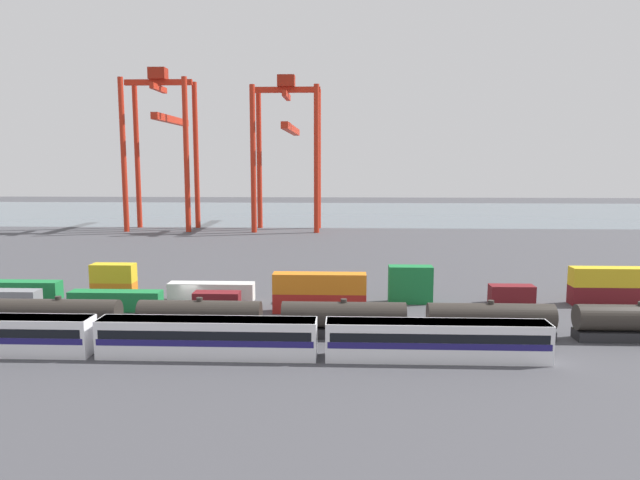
{
  "coord_description": "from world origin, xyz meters",
  "views": [
    {
      "loc": [
        21.5,
        -77.63,
        19.41
      ],
      "look_at": [
        17.02,
        31.58,
        4.82
      ],
      "focal_mm": 32.56,
      "sensor_mm": 36.0,
      "label": 1
    }
  ],
  "objects_px": {
    "passenger_train": "(207,336)",
    "freight_tank_row": "(344,319)",
    "gantry_crane_west": "(163,134)",
    "shipping_container_3": "(217,302)",
    "shipping_container_4": "(320,303)",
    "gantry_crane_central": "(288,138)",
    "shipping_container_2": "(116,301)",
    "shipping_container_11": "(410,294)",
    "shipping_container_7": "(114,291)",
    "shipping_container_6": "(18,290)"
  },
  "relations": [
    {
      "from": "shipping_container_4",
      "to": "gantry_crane_central",
      "type": "bearing_deg",
      "value": 97.81
    },
    {
      "from": "passenger_train",
      "to": "shipping_container_3",
      "type": "distance_m",
      "value": 18.18
    },
    {
      "from": "shipping_container_11",
      "to": "freight_tank_row",
      "type": "bearing_deg",
      "value": -119.44
    },
    {
      "from": "shipping_container_2",
      "to": "shipping_container_7",
      "type": "distance_m",
      "value": 6.36
    },
    {
      "from": "freight_tank_row",
      "to": "shipping_container_4",
      "type": "height_order",
      "value": "freight_tank_row"
    },
    {
      "from": "freight_tank_row",
      "to": "shipping_container_2",
      "type": "height_order",
      "value": "freight_tank_row"
    },
    {
      "from": "shipping_container_6",
      "to": "gantry_crane_west",
      "type": "bearing_deg",
      "value": 93.92
    },
    {
      "from": "shipping_container_4",
      "to": "gantry_crane_west",
      "type": "height_order",
      "value": "gantry_crane_west"
    },
    {
      "from": "passenger_train",
      "to": "shipping_container_6",
      "type": "distance_m",
      "value": 40.69
    },
    {
      "from": "passenger_train",
      "to": "shipping_container_7",
      "type": "relative_size",
      "value": 11.21
    },
    {
      "from": "passenger_train",
      "to": "shipping_container_11",
      "type": "distance_m",
      "value": 33.03
    },
    {
      "from": "shipping_container_3",
      "to": "shipping_container_4",
      "type": "distance_m",
      "value": 13.51
    },
    {
      "from": "freight_tank_row",
      "to": "shipping_container_6",
      "type": "distance_m",
      "value": 49.52
    },
    {
      "from": "shipping_container_4",
      "to": "shipping_container_11",
      "type": "xyz_separation_m",
      "value": [
        12.42,
        5.82,
        0.0
      ]
    },
    {
      "from": "shipping_container_3",
      "to": "shipping_container_7",
      "type": "relative_size",
      "value": 1.0
    },
    {
      "from": "shipping_container_4",
      "to": "gantry_crane_west",
      "type": "relative_size",
      "value": 0.26
    },
    {
      "from": "freight_tank_row",
      "to": "gantry_crane_west",
      "type": "height_order",
      "value": "gantry_crane_west"
    },
    {
      "from": "freight_tank_row",
      "to": "shipping_container_7",
      "type": "relative_size",
      "value": 13.05
    },
    {
      "from": "passenger_train",
      "to": "gantry_crane_central",
      "type": "distance_m",
      "value": 117.18
    },
    {
      "from": "gantry_crane_west",
      "to": "shipping_container_7",
      "type": "bearing_deg",
      "value": -77.32
    },
    {
      "from": "passenger_train",
      "to": "shipping_container_6",
      "type": "height_order",
      "value": "passenger_train"
    },
    {
      "from": "shipping_container_2",
      "to": "gantry_crane_central",
      "type": "bearing_deg",
      "value": 81.9
    },
    {
      "from": "shipping_container_4",
      "to": "gantry_crane_west",
      "type": "xyz_separation_m",
      "value": [
        -49.69,
        95.24,
        26.48
      ]
    },
    {
      "from": "shipping_container_4",
      "to": "shipping_container_2",
      "type": "bearing_deg",
      "value": 180.0
    },
    {
      "from": "passenger_train",
      "to": "shipping_container_2",
      "type": "bearing_deg",
      "value": 132.62
    },
    {
      "from": "freight_tank_row",
      "to": "shipping_container_6",
      "type": "relative_size",
      "value": 6.51
    },
    {
      "from": "shipping_container_11",
      "to": "shipping_container_2",
      "type": "bearing_deg",
      "value": -171.6
    },
    {
      "from": "passenger_train",
      "to": "freight_tank_row",
      "type": "relative_size",
      "value": 0.86
    },
    {
      "from": "shipping_container_4",
      "to": "shipping_container_7",
      "type": "distance_m",
      "value": 30.13
    },
    {
      "from": "shipping_container_7",
      "to": "gantry_crane_central",
      "type": "xyz_separation_m",
      "value": [
        16.31,
        90.85,
        25.21
      ]
    },
    {
      "from": "freight_tank_row",
      "to": "shipping_container_7",
      "type": "xyz_separation_m",
      "value": [
        -32.71,
        16.43,
        -0.75
      ]
    },
    {
      "from": "shipping_container_6",
      "to": "shipping_container_2",
      "type": "bearing_deg",
      "value": -19.39
    },
    {
      "from": "shipping_container_7",
      "to": "gantry_crane_west",
      "type": "bearing_deg",
      "value": 102.68
    },
    {
      "from": "shipping_container_6",
      "to": "gantry_crane_central",
      "type": "distance_m",
      "value": 99.03
    },
    {
      "from": "freight_tank_row",
      "to": "gantry_crane_central",
      "type": "height_order",
      "value": "gantry_crane_central"
    },
    {
      "from": "shipping_container_3",
      "to": "shipping_container_4",
      "type": "height_order",
      "value": "same"
    },
    {
      "from": "shipping_container_3",
      "to": "shipping_container_11",
      "type": "relative_size",
      "value": 1.0
    },
    {
      "from": "freight_tank_row",
      "to": "shipping_container_11",
      "type": "relative_size",
      "value": 13.05
    },
    {
      "from": "gantry_crane_central",
      "to": "shipping_container_6",
      "type": "bearing_deg",
      "value": -108.45
    },
    {
      "from": "shipping_container_2",
      "to": "shipping_container_6",
      "type": "xyz_separation_m",
      "value": [
        -16.55,
        5.82,
        0.0
      ]
    },
    {
      "from": "gantry_crane_west",
      "to": "gantry_crane_central",
      "type": "relative_size",
      "value": 1.05
    },
    {
      "from": "shipping_container_11",
      "to": "shipping_container_4",
      "type": "bearing_deg",
      "value": -154.88
    },
    {
      "from": "shipping_container_4",
      "to": "gantry_crane_west",
      "type": "bearing_deg",
      "value": 117.55
    },
    {
      "from": "shipping_container_2",
      "to": "gantry_crane_central",
      "type": "xyz_separation_m",
      "value": [
        13.76,
        96.67,
        25.21
      ]
    },
    {
      "from": "passenger_train",
      "to": "freight_tank_row",
      "type": "height_order",
      "value": "freight_tank_row"
    },
    {
      "from": "gantry_crane_central",
      "to": "gantry_crane_west",
      "type": "bearing_deg",
      "value": -177.75
    },
    {
      "from": "passenger_train",
      "to": "gantry_crane_west",
      "type": "relative_size",
      "value": 1.47
    },
    {
      "from": "passenger_train",
      "to": "shipping_container_4",
      "type": "distance_m",
      "value": 20.79
    },
    {
      "from": "shipping_container_6",
      "to": "shipping_container_11",
      "type": "relative_size",
      "value": 2.0
    },
    {
      "from": "gantry_crane_west",
      "to": "shipping_container_2",
      "type": "bearing_deg",
      "value": -76.61
    }
  ]
}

